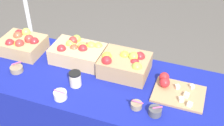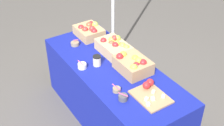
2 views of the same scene
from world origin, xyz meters
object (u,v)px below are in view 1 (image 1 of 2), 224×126
at_px(apple_crate_middle, 78,52).
at_px(sample_bowl_far, 60,95).
at_px(sample_bowl_mid, 155,111).
at_px(sample_bowl_near, 17,69).
at_px(apple_crate_left, 22,44).
at_px(coffee_cup, 75,79).
at_px(cutting_board_front, 175,90).
at_px(sample_bowl_extra, 136,105).
at_px(apple_crate_right, 125,64).

distance_m(apple_crate_middle, sample_bowl_far, 0.46).
bearing_deg(sample_bowl_mid, apple_crate_middle, 152.52).
bearing_deg(sample_bowl_near, apple_crate_left, 112.21).
bearing_deg(coffee_cup, cutting_board_front, 13.54).
xyz_separation_m(apple_crate_left, apple_crate_middle, (0.49, 0.05, 0.01)).
xyz_separation_m(apple_crate_left, sample_bowl_near, (0.10, -0.25, -0.05)).
relative_size(apple_crate_middle, coffee_cup, 3.58).
distance_m(apple_crate_middle, sample_bowl_mid, 0.81).
distance_m(sample_bowl_far, coffee_cup, 0.17).
xyz_separation_m(sample_bowl_near, sample_bowl_extra, (0.98, -0.06, 0.00)).
bearing_deg(coffee_cup, apple_crate_middle, 110.73).
bearing_deg(sample_bowl_far, apple_crate_right, 51.42).
bearing_deg(sample_bowl_far, apple_crate_middle, 98.77).
bearing_deg(sample_bowl_near, sample_bowl_extra, -3.51).
bearing_deg(coffee_cup, sample_bowl_extra, -8.09).
bearing_deg(sample_bowl_near, coffee_cup, 0.94).
relative_size(sample_bowl_mid, sample_bowl_extra, 1.05).
height_order(sample_bowl_near, sample_bowl_mid, sample_bowl_mid).
distance_m(apple_crate_left, sample_bowl_extra, 1.13).
xyz_separation_m(apple_crate_middle, sample_bowl_far, (0.07, -0.45, -0.05)).
relative_size(apple_crate_middle, apple_crate_right, 1.14).
height_order(cutting_board_front, sample_bowl_mid, sample_bowl_mid).
bearing_deg(sample_bowl_extra, cutting_board_front, 47.83).
bearing_deg(cutting_board_front, apple_crate_left, 176.63).
bearing_deg(apple_crate_right, sample_bowl_near, -161.35).
distance_m(apple_crate_middle, cutting_board_front, 0.81).
bearing_deg(sample_bowl_far, sample_bowl_extra, 9.92).
bearing_deg(apple_crate_right, sample_bowl_far, -128.58).
bearing_deg(apple_crate_middle, sample_bowl_far, -81.23).
distance_m(apple_crate_right, sample_bowl_extra, 0.38).
xyz_separation_m(apple_crate_right, sample_bowl_extra, (0.19, -0.33, -0.06)).
distance_m(apple_crate_middle, sample_bowl_near, 0.49).
distance_m(apple_crate_left, sample_bowl_far, 0.69).
distance_m(apple_crate_left, apple_crate_middle, 0.49).
relative_size(apple_crate_right, coffee_cup, 3.14).
bearing_deg(apple_crate_left, sample_bowl_extra, -16.06).
distance_m(sample_bowl_mid, sample_bowl_far, 0.66).
height_order(sample_bowl_near, sample_bowl_far, sample_bowl_far).
xyz_separation_m(sample_bowl_mid, sample_bowl_extra, (-0.13, 0.02, -0.00)).
distance_m(sample_bowl_near, coffee_cup, 0.50).
height_order(cutting_board_front, sample_bowl_near, cutting_board_front).
bearing_deg(sample_bowl_near, apple_crate_right, 18.65).
relative_size(apple_crate_left, sample_bowl_far, 3.43).
xyz_separation_m(apple_crate_right, cutting_board_front, (0.40, -0.09, -0.06)).
height_order(sample_bowl_near, sample_bowl_extra, sample_bowl_extra).
bearing_deg(sample_bowl_extra, sample_bowl_near, 176.49).
height_order(apple_crate_middle, sample_bowl_extra, apple_crate_middle).
relative_size(apple_crate_right, sample_bowl_mid, 3.54).
bearing_deg(cutting_board_front, sample_bowl_extra, -132.17).
distance_m(apple_crate_middle, apple_crate_right, 0.40).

